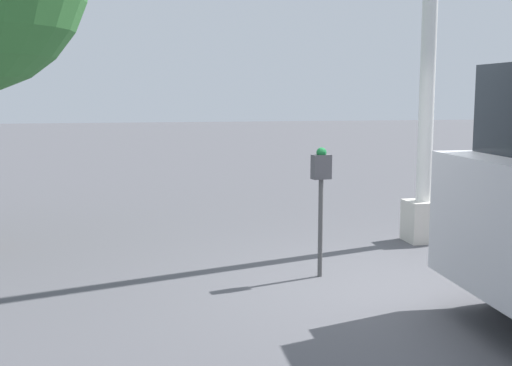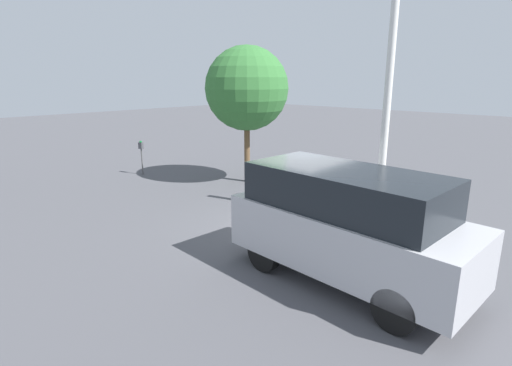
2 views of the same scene
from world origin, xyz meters
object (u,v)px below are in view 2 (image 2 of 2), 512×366
parking_meter_far (141,150)px  street_tree (247,89)px  parking_meter_near (296,183)px  lamp_post (384,138)px  parked_van (348,223)px

parking_meter_far → street_tree: (3.91, 2.16, 2.44)m
parking_meter_near → lamp_post: 2.61m
parking_meter_near → parked_van: parked_van is taller
parking_meter_near → lamp_post: (1.84, 1.33, 1.29)m
parked_van → street_tree: bearing=151.0°
lamp_post → street_tree: 5.91m
parking_meter_near → parked_van: 3.65m
lamp_post → street_tree: bearing=173.1°
parking_meter_near → parking_meter_far: 7.82m
parking_meter_far → parked_van: bearing=-19.7°
parking_meter_near → parked_van: bearing=-45.7°
parking_meter_far → lamp_post: 9.86m
parking_meter_near → parked_van: (2.92, -2.19, 0.16)m
parking_meter_far → parking_meter_near: bearing=-7.9°
parking_meter_far → lamp_post: (9.67, 1.46, 1.28)m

